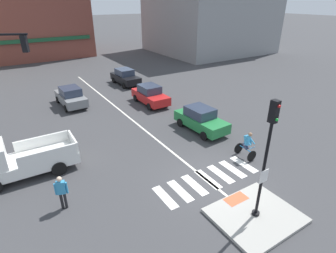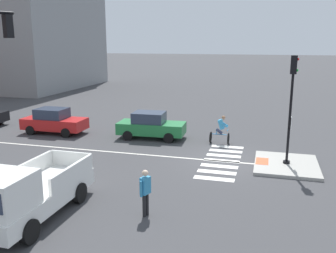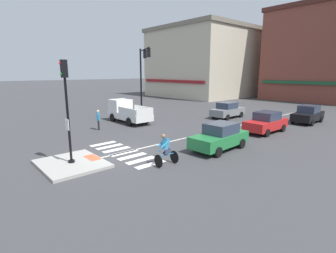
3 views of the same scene
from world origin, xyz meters
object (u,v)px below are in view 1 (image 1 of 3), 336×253
(car_black_eastbound_distant, at_px, (125,77))
(car_red_eastbound_far, at_px, (150,95))
(signal_pole, at_px, (267,152))
(pedestrian_at_curb_left, at_px, (61,190))
(pickup_truck_white_cross_left, at_px, (14,161))
(car_green_eastbound_mid, at_px, (201,119))
(car_grey_westbound_distant, at_px, (71,97))
(cyclist, at_px, (247,144))

(car_black_eastbound_distant, height_order, car_red_eastbound_far, same)
(signal_pole, relative_size, pedestrian_at_curb_left, 3.06)
(pickup_truck_white_cross_left, bearing_deg, pedestrian_at_curb_left, -67.87)
(car_green_eastbound_mid, height_order, pedestrian_at_curb_left, pedestrian_at_curb_left)
(car_grey_westbound_distant, relative_size, car_red_eastbound_far, 1.01)
(car_green_eastbound_mid, bearing_deg, cyclist, -90.96)
(pickup_truck_white_cross_left, xyz_separation_m, pedestrian_at_curb_left, (1.49, -3.66, 0.00))
(car_green_eastbound_mid, distance_m, pickup_truck_white_cross_left, 11.53)
(car_red_eastbound_far, relative_size, cyclist, 2.45)
(car_red_eastbound_far, bearing_deg, pickup_truck_white_cross_left, -151.97)
(pickup_truck_white_cross_left, distance_m, pedestrian_at_curb_left, 3.96)
(car_green_eastbound_mid, xyz_separation_m, pedestrian_at_curb_left, (-10.02, -3.06, 0.17))
(cyclist, bearing_deg, car_black_eastbound_distant, 89.30)
(signal_pole, xyz_separation_m, car_grey_westbound_distant, (-3.17, 17.63, -2.41))
(signal_pole, bearing_deg, car_grey_westbound_distant, 100.18)
(car_grey_westbound_distant, height_order, cyclist, cyclist)
(car_grey_westbound_distant, xyz_separation_m, car_green_eastbound_mid, (6.45, -9.70, 0.00))
(car_grey_westbound_distant, xyz_separation_m, car_black_eastbound_distant, (6.59, 3.45, 0.00))
(car_black_eastbound_distant, bearing_deg, signal_pole, -99.23)
(car_red_eastbound_far, bearing_deg, pedestrian_at_curb_left, -135.04)
(car_grey_westbound_distant, bearing_deg, pedestrian_at_curb_left, -105.64)
(car_green_eastbound_mid, bearing_deg, pedestrian_at_curb_left, -163.03)
(signal_pole, xyz_separation_m, pickup_truck_white_cross_left, (-8.23, 8.54, -2.24))
(car_grey_westbound_distant, distance_m, car_black_eastbound_distant, 7.44)
(car_green_eastbound_mid, distance_m, car_black_eastbound_distant, 13.14)
(car_green_eastbound_mid, relative_size, car_red_eastbound_far, 1.02)
(signal_pole, height_order, car_red_eastbound_far, signal_pole)
(car_red_eastbound_far, bearing_deg, cyclist, -87.93)
(car_green_eastbound_mid, distance_m, cyclist, 4.32)
(car_grey_westbound_distant, bearing_deg, cyclist, -65.54)
(car_grey_westbound_distant, distance_m, pickup_truck_white_cross_left, 10.41)
(car_green_eastbound_mid, xyz_separation_m, cyclist, (-0.07, -4.32, 0.06))
(car_grey_westbound_distant, relative_size, car_black_eastbound_distant, 1.00)
(signal_pole, bearing_deg, pickup_truck_white_cross_left, 133.92)
(car_grey_westbound_distant, xyz_separation_m, cyclist, (6.38, -14.02, 0.06))
(pickup_truck_white_cross_left, xyz_separation_m, cyclist, (11.44, -4.93, -0.11))
(signal_pole, bearing_deg, pedestrian_at_curb_left, 144.08)
(pickup_truck_white_cross_left, height_order, pedestrian_at_curb_left, pickup_truck_white_cross_left)
(car_green_eastbound_mid, bearing_deg, signal_pole, -112.47)
(pickup_truck_white_cross_left, bearing_deg, car_grey_westbound_distant, 60.89)
(cyclist, bearing_deg, pedestrian_at_curb_left, 172.75)
(pedestrian_at_curb_left, bearing_deg, car_black_eastbound_distant, 57.90)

